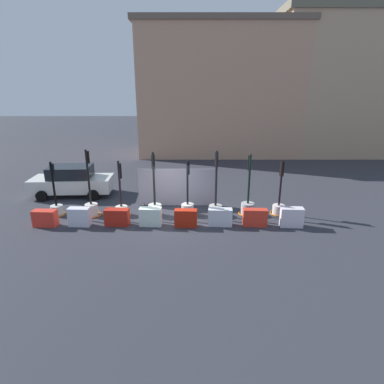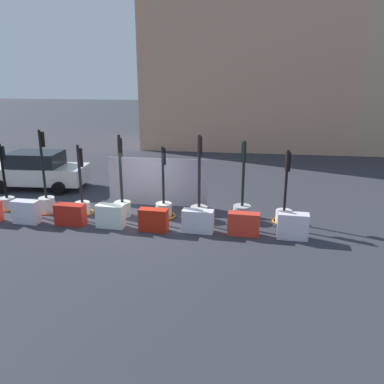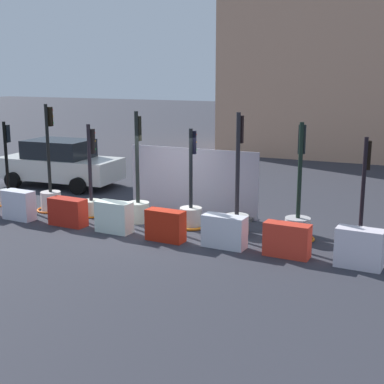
{
  "view_description": "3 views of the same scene",
  "coord_description": "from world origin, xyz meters",
  "views": [
    {
      "loc": [
        1.11,
        -14.46,
        6.01
      ],
      "look_at": [
        1.05,
        0.53,
        1.13
      ],
      "focal_mm": 29.9,
      "sensor_mm": 36.0,
      "label": 1
    },
    {
      "loc": [
        4.08,
        -14.07,
        5.5
      ],
      "look_at": [
        2.06,
        -0.13,
        1.21
      ],
      "focal_mm": 37.88,
      "sensor_mm": 36.0,
      "label": 2
    },
    {
      "loc": [
        6.99,
        -13.1,
        4.29
      ],
      "look_at": [
        0.91,
        0.41,
        0.99
      ],
      "focal_mm": 51.33,
      "sensor_mm": 36.0,
      "label": 3
    }
  ],
  "objects": [
    {
      "name": "traffic_light_6",
      "position": [
        3.89,
        0.45,
        0.51
      ],
      "size": [
        0.9,
        0.9,
        3.03
      ],
      "color": "#B0ACAE",
      "rests_on": "ground_plane"
    },
    {
      "name": "traffic_light_2",
      "position": [
        -2.39,
        0.33,
        0.51
      ],
      "size": [
        0.86,
        0.86,
        2.75
      ],
      "color": "silver",
      "rests_on": "ground_plane"
    },
    {
      "name": "building_main_facade",
      "position": [
        3.61,
        16.72,
        5.81
      ],
      "size": [
        14.93,
        7.17,
        11.58
      ],
      "color": "tan",
      "rests_on": "ground_plane"
    },
    {
      "name": "traffic_light_3",
      "position": [
        -0.72,
        0.25,
        0.59
      ],
      "size": [
        0.64,
        0.64,
        3.18
      ],
      "color": "beige",
      "rests_on": "ground_plane"
    },
    {
      "name": "traffic_light_1",
      "position": [
        -3.85,
        0.27,
        0.54
      ],
      "size": [
        0.9,
        0.9,
        3.3
      ],
      "color": "silver",
      "rests_on": "ground_plane"
    },
    {
      "name": "construction_barrier_1",
      "position": [
        -4.03,
        -0.98,
        0.43
      ],
      "size": [
        0.99,
        0.47,
        0.86
      ],
      "color": "silver",
      "rests_on": "ground_plane"
    },
    {
      "name": "traffic_light_5",
      "position": [
        2.27,
        0.32,
        0.65
      ],
      "size": [
        0.65,
        0.65,
        3.24
      ],
      "color": "#B2B1AA",
      "rests_on": "ground_plane"
    },
    {
      "name": "ground_plane",
      "position": [
        0.0,
        0.0,
        0.0
      ],
      "size": [
        120.0,
        120.0,
        0.0
      ],
      "primitive_type": "plane",
      "color": "#303039"
    },
    {
      "name": "car_white_van",
      "position": [
        -5.91,
        3.44,
        0.87
      ],
      "size": [
        4.65,
        2.45,
        1.75
      ],
      "color": "silver",
      "rests_on": "ground_plane"
    },
    {
      "name": "traffic_light_7",
      "position": [
        5.45,
        0.49,
        0.48
      ],
      "size": [
        0.84,
        0.84,
        2.74
      ],
      "color": "silver",
      "rests_on": "ground_plane"
    },
    {
      "name": "traffic_light_4",
      "position": [
        0.89,
        0.38,
        0.42
      ],
      "size": [
        0.93,
        0.93,
        2.75
      ],
      "color": "beige",
      "rests_on": "ground_plane"
    },
    {
      "name": "site_fence_panel",
      "position": [
        0.34,
        1.73,
        0.96
      ],
      "size": [
        4.16,
        0.5,
        2.01
      ],
      "color": "#A19BAA",
      "rests_on": "ground_plane"
    },
    {
      "name": "construction_barrier_5",
      "position": [
        2.39,
        -0.94,
        0.4
      ],
      "size": [
        1.11,
        0.5,
        0.81
      ],
      "color": "silver",
      "rests_on": "ground_plane"
    },
    {
      "name": "construction_barrier_4",
      "position": [
        0.83,
        -1.06,
        0.4
      ],
      "size": [
        1.04,
        0.46,
        0.81
      ],
      "color": "red",
      "rests_on": "ground_plane"
    },
    {
      "name": "construction_barrier_3",
      "position": [
        -0.79,
        -0.94,
        0.42
      ],
      "size": [
        1.02,
        0.5,
        0.84
      ],
      "color": "white",
      "rests_on": "ground_plane"
    },
    {
      "name": "construction_barrier_2",
      "position": [
        -2.33,
        -0.92,
        0.39
      ],
      "size": [
        1.12,
        0.51,
        0.78
      ],
      "color": "red",
      "rests_on": "ground_plane"
    },
    {
      "name": "construction_barrier_6",
      "position": [
        3.98,
        -0.99,
        0.4
      ],
      "size": [
        1.1,
        0.46,
        0.81
      ],
      "color": "red",
      "rests_on": "ground_plane"
    },
    {
      "name": "traffic_light_0",
      "position": [
        -5.6,
        0.34,
        0.49
      ],
      "size": [
        0.77,
        0.77,
        2.7
      ],
      "color": "silver",
      "rests_on": "ground_plane"
    },
    {
      "name": "construction_barrier_7",
      "position": [
        5.62,
        -1.05,
        0.45
      ],
      "size": [
        1.04,
        0.51,
        0.89
      ],
      "color": "silver",
      "rests_on": "ground_plane"
    }
  ]
}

